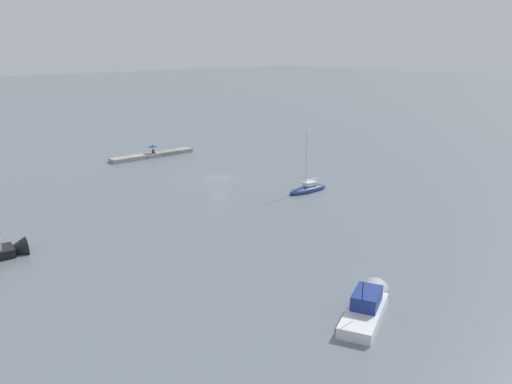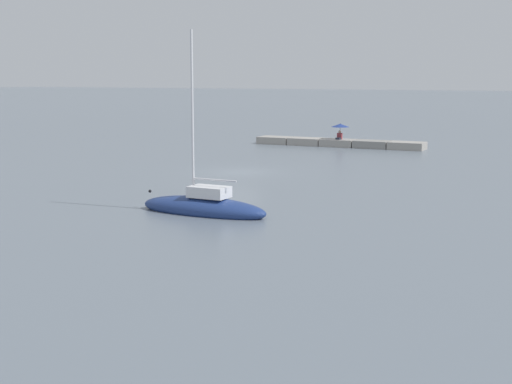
{
  "view_description": "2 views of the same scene",
  "coord_description": "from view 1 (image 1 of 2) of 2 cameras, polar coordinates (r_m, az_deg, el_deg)",
  "views": [
    {
      "loc": [
        39.35,
        54.7,
        17.54
      ],
      "look_at": [
        5.2,
        14.08,
        2.18
      ],
      "focal_mm": 36.4,
      "sensor_mm": 36.0,
      "label": 1
    },
    {
      "loc": [
        -19.63,
        37.83,
        5.71
      ],
      "look_at": [
        -6.53,
        11.0,
        0.87
      ],
      "focal_mm": 50.51,
      "sensor_mm": 36.0,
      "label": 2
    }
  ],
  "objects": [
    {
      "name": "umbrella_open_navy",
      "position": [
        83.98,
        -11.3,
        4.98
      ],
      "size": [
        1.48,
        1.48,
        1.31
      ],
      "color": "black",
      "rests_on": "seawall_pier"
    },
    {
      "name": "seawall_pier",
      "position": [
        84.21,
        -11.32,
        4.01
      ],
      "size": [
        14.06,
        1.93,
        0.59
      ],
      "color": "gray",
      "rests_on": "ground_plane"
    },
    {
      "name": "sailboat_navy_near",
      "position": [
        63.57,
        5.74,
        0.32
      ],
      "size": [
        5.9,
        1.8,
        7.86
      ],
      "rotation": [
        0.0,
        0.0,
        4.69
      ],
      "color": "navy",
      "rests_on": "ground_plane"
    },
    {
      "name": "person_seated_maroon_left",
      "position": [
        84.01,
        -11.22,
        4.38
      ],
      "size": [
        0.41,
        0.61,
        0.73
      ],
      "rotation": [
        0.0,
        0.0,
        -0.03
      ],
      "color": "#1E2333",
      "rests_on": "seawall_pier"
    },
    {
      "name": "motorboat_white_mid",
      "position": [
        36.57,
        12.14,
        -12.17
      ],
      "size": [
        7.19,
        5.02,
        3.91
      ],
      "rotation": [
        0.0,
        0.0,
        2.03
      ],
      "color": "silver",
      "rests_on": "ground_plane"
    },
    {
      "name": "ground_plane",
      "position": [
        69.63,
        -4.19,
        1.51
      ],
      "size": [
        500.0,
        500.0,
        0.0
      ],
      "primitive_type": "plane",
      "color": "slate"
    }
  ]
}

